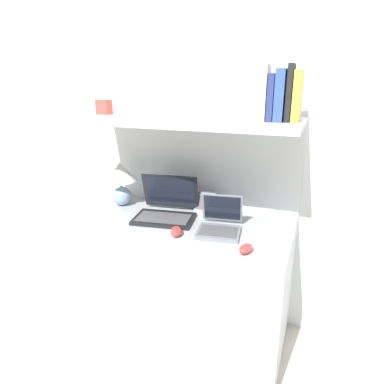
{
  "coord_description": "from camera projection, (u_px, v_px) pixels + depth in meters",
  "views": [
    {
      "loc": [
        0.7,
        -1.31,
        1.54
      ],
      "look_at": [
        0.07,
        0.32,
        0.97
      ],
      "focal_mm": 32.0,
      "sensor_mm": 36.0,
      "label": 1
    }
  ],
  "objects": [
    {
      "name": "back_riser",
      "position": [
        200.0,
        220.0,
        2.25
      ],
      "size": [
        1.23,
        0.04,
        1.33
      ],
      "color": "silver",
      "rests_on": "ground_plane"
    },
    {
      "name": "book_black",
      "position": [
        290.0,
        93.0,
        1.58
      ],
      "size": [
        0.03,
        0.12,
        0.26
      ],
      "color": "black",
      "rests_on": "shelf"
    },
    {
      "name": "laptop_small",
      "position": [
        220.0,
        224.0,
        1.8
      ],
      "size": [
        0.25,
        0.28,
        0.18
      ],
      "color": "slate",
      "rests_on": "desk"
    },
    {
      "name": "book_yellow",
      "position": [
        298.0,
        97.0,
        1.58
      ],
      "size": [
        0.03,
        0.16,
        0.23
      ],
      "color": "gold",
      "rests_on": "shelf"
    },
    {
      "name": "shelf",
      "position": [
        184.0,
        120.0,
        1.81
      ],
      "size": [
        1.23,
        0.57,
        0.03
      ],
      "color": "#999EA3",
      "rests_on": "back_riser"
    },
    {
      "name": "wall_back",
      "position": [
        203.0,
        138.0,
        2.13
      ],
      "size": [
        6.0,
        0.05,
        2.4
      ],
      "color": "silver",
      "rests_on": "ground_plane"
    },
    {
      "name": "computer_mouse",
      "position": [
        176.0,
        231.0,
        1.76
      ],
      "size": [
        0.09,
        0.11,
        0.04
      ],
      "color": "red",
      "rests_on": "desk"
    },
    {
      "name": "desk",
      "position": [
        180.0,
        283.0,
        2.04
      ],
      "size": [
        1.23,
        0.63,
        0.78
      ],
      "color": "#999EA3",
      "rests_on": "ground_plane"
    },
    {
      "name": "second_mouse",
      "position": [
        246.0,
        249.0,
        1.58
      ],
      "size": [
        0.07,
        0.1,
        0.04
      ],
      "color": "red",
      "rests_on": "desk"
    },
    {
      "name": "ground_plane",
      "position": [
        159.0,
        375.0,
        1.88
      ],
      "size": [
        12.0,
        12.0,
        0.0
      ],
      "primitive_type": "plane",
      "color": "#B2AD9E"
    },
    {
      "name": "book_blue",
      "position": [
        281.0,
        95.0,
        1.6
      ],
      "size": [
        0.04,
        0.15,
        0.24
      ],
      "color": "#284293",
      "rests_on": "shelf"
    },
    {
      "name": "book_white",
      "position": [
        264.0,
        93.0,
        1.62
      ],
      "size": [
        0.04,
        0.13,
        0.26
      ],
      "color": "silver",
      "rests_on": "shelf"
    },
    {
      "name": "router_box",
      "position": [
        206.0,
        201.0,
        2.08
      ],
      "size": [
        0.14,
        0.06,
        0.12
      ],
      "color": "gray",
      "rests_on": "desk"
    },
    {
      "name": "book_navy",
      "position": [
        272.0,
        98.0,
        1.62
      ],
      "size": [
        0.03,
        0.15,
        0.22
      ],
      "color": "navy",
      "rests_on": "shelf"
    },
    {
      "name": "table_lamp",
      "position": [
        121.0,
        178.0,
        2.15
      ],
      "size": [
        0.2,
        0.2,
        0.28
      ],
      "color": "#7593B2",
      "rests_on": "desk"
    },
    {
      "name": "shelf_gadget",
      "position": [
        104.0,
        107.0,
        1.96
      ],
      "size": [
        0.08,
        0.06,
        0.08
      ],
      "color": "#CC3D33",
      "rests_on": "shelf"
    },
    {
      "name": "laptop_large",
      "position": [
        166.0,
        209.0,
        1.99
      ],
      "size": [
        0.38,
        0.35,
        0.24
      ],
      "color": "black",
      "rests_on": "desk"
    }
  ]
}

